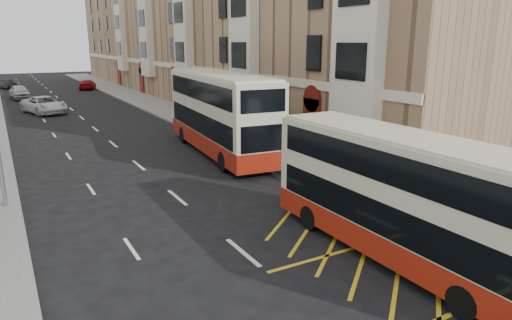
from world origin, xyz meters
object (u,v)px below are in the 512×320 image
car_silver (20,92)px  pedestrian_mid (474,186)px  car_dark (6,84)px  double_decker_rear (220,113)px  car_red (87,85)px  double_decker_front (400,197)px  white_van (44,105)px  pedestrian_far (412,189)px

car_silver → pedestrian_mid: bearing=-79.4°
car_dark → car_silver: bearing=-107.0°
double_decker_rear → car_dark: size_ratio=3.08×
double_decker_rear → pedestrian_mid: double_decker_rear is taller
double_decker_rear → car_red: bearing=95.4°
pedestrian_mid → car_silver: size_ratio=0.40×
double_decker_rear → double_decker_front: bearing=-89.0°
double_decker_rear → white_van: 23.47m
white_van → car_red: size_ratio=1.24×
pedestrian_far → car_red: 55.24m
double_decker_rear → pedestrian_far: bearing=-73.9°
pedestrian_mid → car_silver: (-13.24, 48.74, -0.29)m
pedestrian_mid → pedestrian_far: 2.34m
double_decker_front → white_van: 37.63m
double_decker_front → white_van: bearing=99.9°
white_van → car_dark: (-2.38, 27.34, -0.13)m
double_decker_rear → car_dark: bearing=106.5°
double_decker_rear → car_silver: double_decker_rear is taller
pedestrian_far → pedestrian_mid: bearing=159.0°
pedestrian_mid → car_red: bearing=80.8°
pedestrian_mid → pedestrian_far: bearing=134.4°
double_decker_rear → car_silver: 36.33m
car_silver → car_dark: car_silver is taller
car_silver → car_dark: size_ratio=1.21×
double_decker_rear → car_dark: 50.52m
double_decker_front → double_decker_rear: bearing=85.9°
double_decker_front → pedestrian_far: double_decker_front is taller
pedestrian_mid → white_van: 37.65m
double_decker_rear → pedestrian_mid: size_ratio=6.37×
double_decker_rear → pedestrian_mid: bearing=-67.0°
double_decker_front → car_silver: size_ratio=2.06×
white_van → pedestrian_mid: bearing=-87.9°
double_decker_front → pedestrian_mid: size_ratio=5.16×
car_dark → pedestrian_mid: bearing=-98.3°
pedestrian_far → car_red: bearing=-76.5°
pedestrian_far → white_van: size_ratio=0.28×
car_red → pedestrian_far: bearing=110.7°
double_decker_front → pedestrian_far: bearing=36.6°
car_silver → car_red: (8.72, 7.67, -0.15)m
double_decker_front → car_silver: 50.69m
pedestrian_far → car_dark: bearing=-67.9°
white_van → car_red: 21.95m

